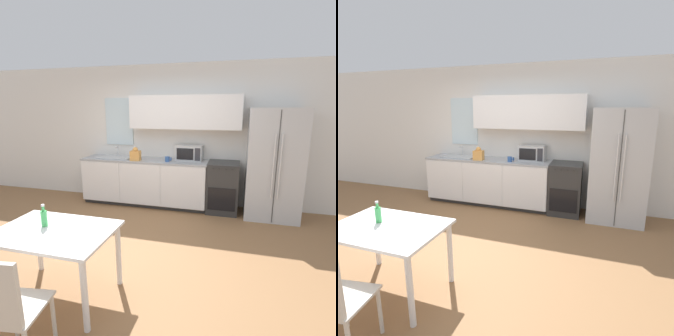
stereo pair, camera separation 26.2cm
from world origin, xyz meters
TOP-DOWN VIEW (x-y plane):
  - ground_plane at (0.00, 0.00)m, footprint 12.00×12.00m
  - wall_back at (0.05, 2.01)m, footprint 12.00×0.38m
  - kitchen_counter at (-0.41, 1.72)m, footprint 2.48×0.61m
  - oven_range at (1.10, 1.72)m, footprint 0.56×0.60m
  - refrigerator at (1.94, 1.68)m, footprint 0.89×0.71m
  - kitchen_sink at (-1.05, 1.73)m, footprint 0.69×0.40m
  - microwave at (0.45, 1.83)m, footprint 0.49×0.32m
  - coffee_mug at (0.09, 1.60)m, footprint 0.12×0.09m
  - grocery_bag_0 at (-0.54, 1.56)m, footprint 0.20×0.17m
  - dining_table at (-0.36, -1.02)m, footprint 1.14×0.77m
  - dining_chair_near at (-0.18, -1.78)m, footprint 0.46×0.46m
  - drink_bottle at (-0.51, -0.97)m, footprint 0.06×0.06m

SIDE VIEW (x-z plane):
  - ground_plane at x=0.00m, z-range 0.00..0.00m
  - kitchen_counter at x=-0.41m, z-range 0.00..0.92m
  - oven_range at x=1.10m, z-range 0.00..0.92m
  - dining_chair_near at x=-0.18m, z-range 0.07..1.00m
  - dining_table at x=-0.36m, z-range 0.26..0.98m
  - drink_bottle at x=-0.51m, z-range 0.70..0.93m
  - kitchen_sink at x=-1.05m, z-range 0.82..1.03m
  - refrigerator at x=1.94m, z-range 0.00..1.89m
  - coffee_mug at x=0.09m, z-range 0.91..1.01m
  - grocery_bag_0 at x=-0.54m, z-range 0.89..1.15m
  - microwave at x=0.45m, z-range 0.91..1.20m
  - wall_back at x=0.05m, z-range 0.08..2.78m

